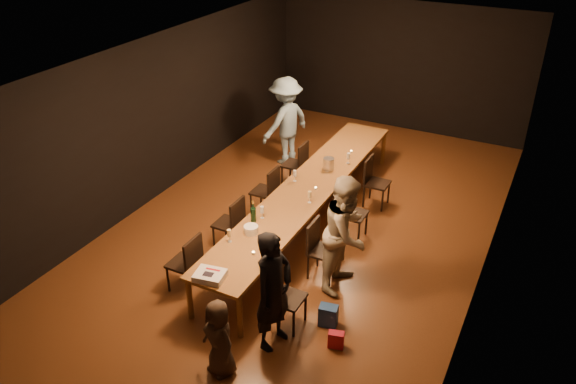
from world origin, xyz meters
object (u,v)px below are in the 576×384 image
at_px(table, 308,190).
at_px(chair_left_3, 294,164).
at_px(chair_left_2, 264,191).
at_px(child, 219,338).
at_px(woman_tan, 346,233).
at_px(chair_left_0, 184,262).
at_px(chair_right_0, 288,297).
at_px(chair_right_2, 353,213).
at_px(birthday_cake, 210,276).
at_px(champagne_bottle, 253,211).
at_px(man_blue, 286,121).
at_px(plate_stack, 251,230).
at_px(chair_right_3, 377,183).
at_px(woman_birthday, 273,291).
at_px(chair_right_1, 324,251).
at_px(chair_left_1, 228,223).
at_px(ice_bucket, 329,164).

distance_m(table, chair_left_3, 1.49).
height_order(chair_left_2, child, child).
bearing_deg(woman_tan, chair_left_0, 121.89).
distance_m(chair_left_2, chair_left_3, 1.20).
bearing_deg(chair_right_0, chair_left_3, -154.72).
xyz_separation_m(chair_right_2, birthday_cake, (-0.93, -2.82, 0.33)).
relative_size(chair_left_3, champagne_bottle, 2.58).
xyz_separation_m(chair_left_2, man_blue, (-0.63, 2.06, 0.47)).
bearing_deg(chair_left_0, plate_stack, -43.18).
relative_size(chair_left_0, birthday_cake, 2.13).
relative_size(chair_right_3, man_blue, 0.50).
relative_size(chair_right_0, chair_left_2, 1.00).
xyz_separation_m(table, woman_birthday, (0.84, -2.78, 0.14)).
distance_m(man_blue, child, 5.92).
bearing_deg(chair_left_2, woman_birthday, -148.65).
height_order(chair_right_3, woman_birthday, woman_birthday).
bearing_deg(chair_right_1, chair_left_1, -90.00).
bearing_deg(chair_right_3, ice_bucket, -62.36).
distance_m(chair_right_2, champagne_bottle, 1.82).
bearing_deg(child, chair_right_2, 105.88).
relative_size(chair_right_3, chair_left_1, 1.00).
height_order(plate_stack, ice_bucket, ice_bucket).
distance_m(table, birthday_cake, 2.83).
distance_m(chair_right_0, birthday_cake, 1.08).
height_order(woman_tan, man_blue, man_blue).
xyz_separation_m(chair_right_1, chair_left_2, (-1.70, 1.20, 0.00)).
bearing_deg(table, chair_right_3, 54.69).
height_order(chair_right_0, chair_right_2, same).
bearing_deg(table, man_blue, 125.76).
height_order(chair_right_1, chair_left_3, same).
bearing_deg(ice_bucket, child, -84.04).
distance_m(chair_right_0, champagne_bottle, 1.61).
height_order(chair_right_1, champagne_bottle, champagne_bottle).
xyz_separation_m(table, chair_left_1, (-0.85, -1.20, -0.24)).
height_order(birthday_cake, champagne_bottle, champagne_bottle).
bearing_deg(ice_bucket, chair_right_1, -67.87).
bearing_deg(chair_right_3, plate_stack, -19.26).
bearing_deg(birthday_cake, champagne_bottle, 87.61).
bearing_deg(chair_left_0, woman_birthday, -102.58).
bearing_deg(child, chair_right_3, 107.36).
relative_size(chair_right_0, plate_stack, 4.32).
bearing_deg(chair_left_2, chair_right_3, -54.78).
xyz_separation_m(chair_left_0, man_blue, (-0.63, 4.46, 0.47)).
bearing_deg(chair_left_2, chair_right_0, -144.69).
xyz_separation_m(chair_left_2, birthday_cake, (0.77, -2.82, 0.33)).
height_order(woman_birthday, champagne_bottle, woman_birthday).
xyz_separation_m(chair_left_0, chair_left_3, (0.00, 3.60, 0.00)).
distance_m(woman_birthday, man_blue, 5.36).
bearing_deg(chair_right_3, birthday_cake, -13.05).
bearing_deg(chair_left_1, woman_tan, -90.51).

